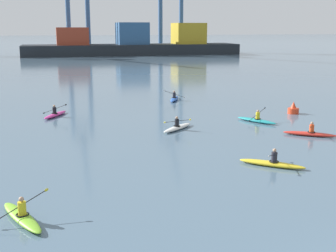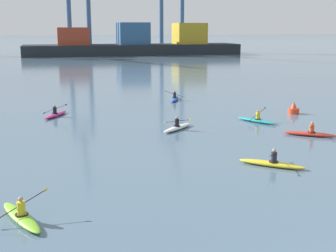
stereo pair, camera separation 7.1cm
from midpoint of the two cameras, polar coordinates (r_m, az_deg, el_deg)
container_barge at (r=117.69m, az=-4.38°, el=10.35°), size 54.82×11.12×8.13m
channel_buoy at (r=38.30m, az=15.59°, el=2.06°), size 0.90×0.90×1.00m
kayak_magenta at (r=36.88m, az=-14.19°, el=1.46°), size 2.16×3.27×1.07m
kayak_lime at (r=17.66m, az=-18.21°, el=-10.83°), size 2.01×3.36×1.06m
kayak_yellow at (r=23.59m, az=13.01°, el=-4.61°), size 2.99×2.64×0.95m
kayak_white at (r=31.15m, az=1.15°, el=-0.14°), size 2.90×2.75×0.95m
kayak_teal at (r=34.20m, az=11.14°, el=0.76°), size 2.24×3.24×1.05m
kayak_blue at (r=43.75m, az=0.76°, el=3.52°), size 2.06×3.37×0.99m
kayak_red at (r=30.75m, az=17.53°, el=-0.89°), size 3.14×2.42×0.95m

